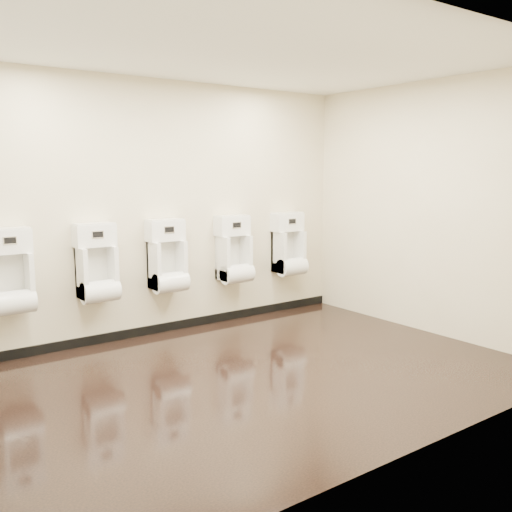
{
  "coord_description": "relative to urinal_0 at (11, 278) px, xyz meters",
  "views": [
    {
      "loc": [
        -2.81,
        -3.96,
        1.82
      ],
      "look_at": [
        0.5,
        0.55,
        0.98
      ],
      "focal_mm": 40.0,
      "sensor_mm": 36.0,
      "label": 1
    }
  ],
  "objects": [
    {
      "name": "urinal_3",
      "position": [
        2.52,
        0.0,
        0.0
      ],
      "size": [
        0.42,
        0.32,
        0.79
      ],
      "color": "white",
      "rests_on": "back_wall"
    },
    {
      "name": "ceiling",
      "position": [
        1.57,
        -1.61,
        1.97
      ],
      "size": [
        5.0,
        3.5,
        0.0
      ],
      "primitive_type": "cube",
      "color": "silver"
    },
    {
      "name": "urinal_0",
      "position": [
        0.0,
        0.0,
        0.0
      ],
      "size": [
        0.42,
        0.32,
        0.79
      ],
      "color": "white",
      "rests_on": "back_wall"
    },
    {
      "name": "front_wall",
      "position": [
        1.57,
        -3.36,
        0.57
      ],
      "size": [
        5.0,
        0.02,
        2.8
      ],
      "primitive_type": "cube",
      "color": "beige",
      "rests_on": "ground"
    },
    {
      "name": "ground",
      "position": [
        1.57,
        -1.61,
        -0.83
      ],
      "size": [
        5.0,
        3.5,
        0.0
      ],
      "primitive_type": "cube",
      "color": "black",
      "rests_on": "ground"
    },
    {
      "name": "urinal_1",
      "position": [
        0.83,
        0.0,
        0.0
      ],
      "size": [
        0.42,
        0.32,
        0.79
      ],
      "color": "white",
      "rests_on": "back_wall"
    },
    {
      "name": "urinal_4",
      "position": [
        3.36,
        0.0,
        0.0
      ],
      "size": [
        0.42,
        0.32,
        0.79
      ],
      "color": "white",
      "rests_on": "back_wall"
    },
    {
      "name": "skirting_back",
      "position": [
        1.57,
        0.13,
        -0.78
      ],
      "size": [
        5.0,
        0.02,
        0.1
      ],
      "primitive_type": "cube",
      "color": "black",
      "rests_on": "ground"
    },
    {
      "name": "urinal_2",
      "position": [
        1.63,
        0.0,
        0.0
      ],
      "size": [
        0.42,
        0.32,
        0.79
      ],
      "color": "white",
      "rests_on": "back_wall"
    },
    {
      "name": "right_wall",
      "position": [
        4.07,
        -1.61,
        0.57
      ],
      "size": [
        0.02,
        3.5,
        2.8
      ],
      "primitive_type": "cube",
      "color": "beige",
      "rests_on": "ground"
    },
    {
      "name": "back_wall",
      "position": [
        1.57,
        0.14,
        0.57
      ],
      "size": [
        5.0,
        0.02,
        2.8
      ],
      "primitive_type": "cube",
      "color": "beige",
      "rests_on": "ground"
    }
  ]
}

